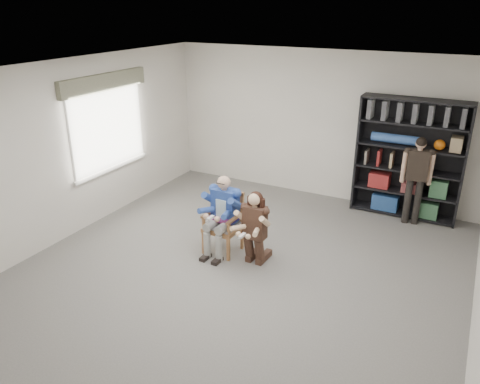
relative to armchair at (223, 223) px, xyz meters
The scene contains 8 objects.
room_shell 1.22m from the armchair, 50.85° to the right, with size 6.00×7.00×2.80m, color silver, non-canonical shape.
floor 0.93m from the armchair, 50.85° to the right, with size 6.00×7.00×0.01m, color slate.
window_left 2.73m from the armchair, behind, with size 0.16×2.00×1.75m, color white, non-canonical shape.
armchair is the anchor object (origin of this frame).
seated_man 0.14m from the armchair, ahead, with size 0.53×0.74×1.23m, color #28458B, non-canonical shape.
kneeling_woman 0.60m from the armchair, 11.69° to the right, with size 0.47×0.76×1.13m, color #38221C, non-canonical shape.
bookshelf 3.50m from the armchair, 50.40° to the left, with size 1.80×0.38×2.10m, color black, non-canonical shape.
standing_man 3.38m from the armchair, 44.81° to the left, with size 0.48×0.27×1.55m, color black, non-canonical shape.
Camera 1 is at (2.67, -4.89, 3.59)m, focal length 35.00 mm.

